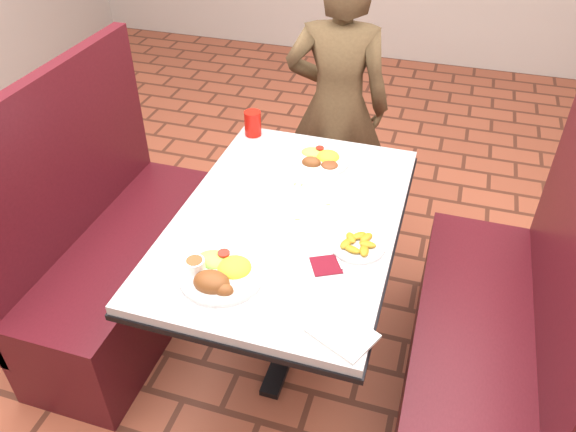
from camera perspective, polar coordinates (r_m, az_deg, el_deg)
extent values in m
plane|color=#A04D34|center=(2.60, 0.00, -13.19)|extent=(7.00, 7.00, 0.00)
cube|color=#B6B8BB|center=(2.08, 0.00, -0.38)|extent=(0.80, 1.20, 0.03)
cube|color=black|center=(2.10, 0.00, -0.97)|extent=(0.81, 1.21, 0.02)
cylinder|color=black|center=(2.33, 0.00, -7.65)|extent=(0.10, 0.10, 0.69)
cube|color=black|center=(2.59, 0.00, -12.98)|extent=(0.55, 0.08, 0.03)
cube|color=black|center=(2.59, 0.00, -12.98)|extent=(0.08, 0.55, 0.03)
cube|color=#50121A|center=(2.68, -15.57, -5.98)|extent=(0.45, 1.20, 0.45)
cube|color=#50121A|center=(2.51, -21.67, 3.10)|extent=(0.06, 1.20, 0.95)
cube|color=#50121A|center=(2.40, 17.89, -13.30)|extent=(0.45, 1.20, 0.45)
cube|color=#50121A|center=(2.10, 26.27, -5.87)|extent=(0.06, 1.20, 0.95)
imported|color=brown|center=(2.89, 4.99, 10.92)|extent=(0.56, 0.40, 1.45)
cylinder|color=white|center=(1.84, -6.74, -5.97)|extent=(0.28, 0.28, 0.02)
ellipsoid|color=yellow|center=(1.83, -5.50, -4.68)|extent=(0.11, 0.11, 0.05)
ellipsoid|color=#91CA50|center=(1.87, -7.65, -4.02)|extent=(0.11, 0.09, 0.04)
cylinder|color=red|center=(1.87, -6.54, -3.76)|extent=(0.04, 0.04, 0.01)
ellipsoid|color=brown|center=(1.77, -7.85, -6.09)|extent=(0.12, 0.09, 0.07)
ellipsoid|color=brown|center=(1.76, -6.63, -7.05)|extent=(0.07, 0.05, 0.04)
cylinder|color=white|center=(1.84, -9.43, -4.94)|extent=(0.07, 0.07, 0.04)
cylinder|color=brown|center=(1.83, -9.49, -4.49)|extent=(0.05, 0.05, 0.01)
cylinder|color=white|center=(2.38, 3.27, 5.60)|extent=(0.24, 0.24, 0.01)
ellipsoid|color=yellow|center=(2.38, 4.11, 6.47)|extent=(0.10, 0.10, 0.04)
ellipsoid|color=#91CA50|center=(2.41, 2.52, 6.77)|extent=(0.10, 0.08, 0.03)
cylinder|color=red|center=(2.42, 3.25, 6.92)|extent=(0.04, 0.04, 0.01)
ellipsoid|color=brown|center=(2.33, 4.26, 5.42)|extent=(0.07, 0.07, 0.03)
ellipsoid|color=brown|center=(2.33, 2.40, 5.85)|extent=(0.08, 0.06, 0.05)
cylinder|color=white|center=(1.95, 7.08, -3.00)|extent=(0.19, 0.19, 0.01)
cube|color=#5C0D19|center=(1.87, 3.88, -5.02)|extent=(0.13, 0.13, 0.00)
cube|color=silver|center=(1.90, 5.05, -4.21)|extent=(0.07, 0.11, 0.00)
cylinder|color=red|center=(2.56, -3.59, 9.38)|extent=(0.08, 0.08, 0.11)
cube|color=white|center=(1.67, 5.55, -11.78)|extent=(0.22, 0.20, 0.01)
cube|color=silver|center=(1.82, -4.75, -6.27)|extent=(0.06, 0.17, 0.00)
cube|color=#B9B9BD|center=(1.80, -6.37, -6.91)|extent=(0.01, 0.14, 0.00)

